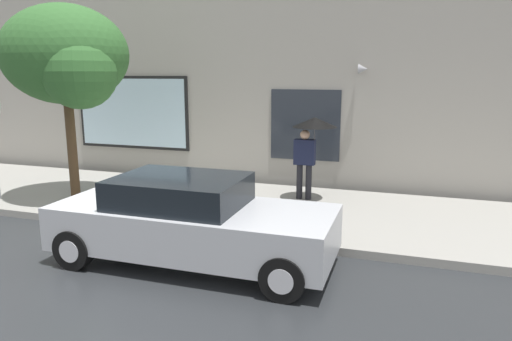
{
  "coord_description": "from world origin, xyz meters",
  "views": [
    {
      "loc": [
        4.6,
        -6.44,
        3.03
      ],
      "look_at": [
        1.89,
        1.8,
        1.2
      ],
      "focal_mm": 32.79,
      "sensor_mm": 36.0,
      "label": 1
    }
  ],
  "objects_px": {
    "parked_car": "(191,221)",
    "street_tree": "(67,58)",
    "pedestrian_with_umbrella": "(311,134)",
    "fire_hydrant": "(141,191)"
  },
  "relations": [
    {
      "from": "parked_car",
      "to": "street_tree",
      "type": "height_order",
      "value": "street_tree"
    },
    {
      "from": "parked_car",
      "to": "street_tree",
      "type": "xyz_separation_m",
      "value": [
        -3.96,
        2.21,
        2.62
      ]
    },
    {
      "from": "fire_hydrant",
      "to": "pedestrian_with_umbrella",
      "type": "xyz_separation_m",
      "value": [
        3.4,
        1.69,
        1.17
      ]
    },
    {
      "from": "pedestrian_with_umbrella",
      "to": "street_tree",
      "type": "height_order",
      "value": "street_tree"
    },
    {
      "from": "parked_car",
      "to": "fire_hydrant",
      "type": "bearing_deg",
      "value": 136.29
    },
    {
      "from": "parked_car",
      "to": "pedestrian_with_umbrella",
      "type": "bearing_deg",
      "value": 73.36
    },
    {
      "from": "street_tree",
      "to": "parked_car",
      "type": "bearing_deg",
      "value": -29.14
    },
    {
      "from": "fire_hydrant",
      "to": "street_tree",
      "type": "relative_size",
      "value": 0.16
    },
    {
      "from": "parked_car",
      "to": "pedestrian_with_umbrella",
      "type": "xyz_separation_m",
      "value": [
        1.15,
        3.84,
        0.97
      ]
    },
    {
      "from": "fire_hydrant",
      "to": "street_tree",
      "type": "height_order",
      "value": "street_tree"
    }
  ]
}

